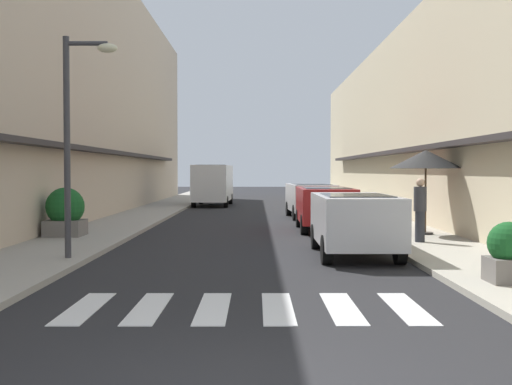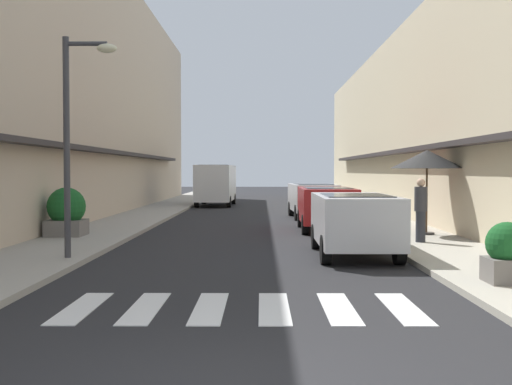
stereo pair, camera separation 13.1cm
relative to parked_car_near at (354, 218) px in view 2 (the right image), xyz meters
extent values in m
plane|color=#232326|center=(-2.49, 10.53, -0.92)|extent=(110.25, 110.25, 0.00)
cube|color=#9E998E|center=(-7.32, 10.53, -0.86)|extent=(2.56, 70.16, 0.12)
cube|color=#ADA899|center=(2.33, 10.53, -0.86)|extent=(2.56, 70.16, 0.12)
cube|color=#C6B299|center=(-11.10, 12.03, 4.73)|extent=(5.00, 47.10, 11.30)
cube|color=#332D2D|center=(-8.35, 12.03, 1.88)|extent=(0.50, 32.97, 0.16)
cube|color=beige|center=(6.11, 12.03, 3.13)|extent=(5.00, 47.10, 8.11)
cube|color=#332D2D|center=(3.36, 12.03, 1.88)|extent=(0.50, 32.97, 0.16)
cube|color=silver|center=(-4.87, -5.72, -0.92)|extent=(0.45, 2.20, 0.01)
cube|color=silver|center=(-3.92, -5.72, -0.92)|extent=(0.45, 2.20, 0.01)
cube|color=silver|center=(-2.97, -5.72, -0.92)|extent=(0.45, 2.20, 0.01)
cube|color=silver|center=(-2.02, -5.72, -0.92)|extent=(0.45, 2.20, 0.01)
cube|color=silver|center=(-1.07, -5.72, -0.92)|extent=(0.45, 2.20, 0.01)
cube|color=silver|center=(-0.12, -5.72, -0.92)|extent=(0.45, 2.20, 0.01)
cube|color=silver|center=(0.00, 0.04, -0.04)|extent=(1.79, 4.15, 1.13)
cube|color=black|center=(0.00, -0.17, 0.27)|extent=(1.49, 2.33, 0.56)
cylinder|color=black|center=(-0.78, 1.41, -0.60)|extent=(0.23, 0.64, 0.64)
cylinder|color=black|center=(0.81, 1.40, -0.60)|extent=(0.23, 0.64, 0.64)
cylinder|color=black|center=(-0.81, -1.32, -0.60)|extent=(0.23, 0.64, 0.64)
cylinder|color=black|center=(0.78, -1.33, -0.60)|extent=(0.23, 0.64, 0.64)
cube|color=maroon|center=(0.00, 6.41, -0.04)|extent=(1.79, 4.11, 1.13)
cube|color=black|center=(0.00, 6.20, 0.27)|extent=(1.49, 2.31, 0.56)
cylinder|color=black|center=(-0.78, 7.77, -0.60)|extent=(0.23, 0.64, 0.64)
cylinder|color=black|center=(0.81, 7.75, -0.60)|extent=(0.23, 0.64, 0.64)
cylinder|color=black|center=(-0.81, 5.06, -0.60)|extent=(0.23, 0.64, 0.64)
cylinder|color=black|center=(0.78, 5.05, -0.60)|extent=(0.23, 0.64, 0.64)
cube|color=silver|center=(0.00, 12.23, -0.04)|extent=(1.95, 4.24, 1.13)
cube|color=black|center=(0.00, 12.02, 0.27)|extent=(1.58, 2.40, 0.56)
cylinder|color=black|center=(-0.86, 13.56, -0.60)|extent=(0.25, 0.65, 0.64)
cylinder|color=black|center=(0.73, 13.64, -0.60)|extent=(0.25, 0.65, 0.64)
cylinder|color=black|center=(-0.73, 10.82, -0.60)|extent=(0.25, 0.65, 0.64)
cylinder|color=black|center=(0.86, 10.90, -0.60)|extent=(0.25, 0.65, 0.64)
cube|color=silver|center=(-4.83, 21.75, 0.41)|extent=(2.11, 5.46, 2.03)
cube|color=black|center=(-4.83, 21.48, 1.17)|extent=(1.73, 3.07, 0.56)
cylinder|color=black|center=(-5.68, 23.56, -0.60)|extent=(0.24, 0.65, 0.64)
cylinder|color=black|center=(-3.89, 23.51, -0.60)|extent=(0.24, 0.65, 0.64)
cylinder|color=black|center=(-5.78, 20.00, -0.60)|extent=(0.24, 0.65, 0.64)
cylinder|color=black|center=(-3.99, 19.94, -0.60)|extent=(0.24, 0.65, 0.64)
cylinder|color=#38383D|center=(-6.47, -1.15, 1.61)|extent=(0.14, 0.14, 4.83)
cylinder|color=#38383D|center=(-6.02, -1.15, 3.88)|extent=(0.90, 0.10, 0.10)
ellipsoid|color=beige|center=(-5.57, -1.15, 3.78)|extent=(0.44, 0.28, 0.20)
cylinder|color=#262626|center=(2.76, 4.02, -0.77)|extent=(0.48, 0.48, 0.06)
cylinder|color=#4C3823|center=(2.76, 4.02, 0.33)|extent=(0.06, 0.06, 2.26)
cone|color=black|center=(2.76, 4.02, 1.46)|extent=(2.17, 2.17, 0.55)
cube|color=slate|center=(1.99, -4.22, -0.59)|extent=(0.70, 0.70, 0.42)
sphere|color=#195623|center=(1.99, -4.22, -0.12)|extent=(0.73, 0.73, 0.73)
cube|color=slate|center=(-7.94, 3.56, -0.57)|extent=(1.06, 1.06, 0.47)
sphere|color=#195623|center=(-7.94, 3.56, 0.06)|extent=(1.12, 1.12, 1.12)
cylinder|color=#282B33|center=(2.07, 1.96, -0.39)|extent=(0.26, 0.26, 0.83)
cylinder|color=#333338|center=(2.07, 1.96, 0.36)|extent=(0.34, 0.34, 0.66)
sphere|color=tan|center=(2.07, 1.96, 0.80)|extent=(0.22, 0.22, 0.22)
camera|label=1|loc=(-2.34, -15.00, 1.11)|focal=44.49mm
camera|label=2|loc=(-2.21, -15.00, 1.11)|focal=44.49mm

